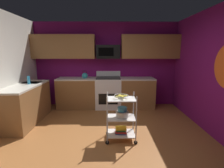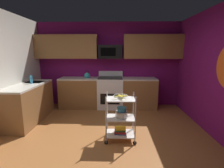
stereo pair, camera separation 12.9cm
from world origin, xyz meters
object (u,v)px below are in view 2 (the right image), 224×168
(mixing_bowl_small, at_px, (122,109))
(book_stack, at_px, (120,131))
(dish_soap_bottle, at_px, (31,80))
(microwave, at_px, (110,52))
(mixing_bowl_large, at_px, (122,114))
(rolling_cart, at_px, (120,118))
(fruit_bowl, at_px, (121,96))
(oven_range, at_px, (110,92))
(kettle, at_px, (87,75))

(mixing_bowl_small, height_order, book_stack, mixing_bowl_small)
(dish_soap_bottle, bearing_deg, microwave, 29.28)
(mixing_bowl_large, distance_m, dish_soap_bottle, 2.49)
(microwave, relative_size, mixing_bowl_small, 3.85)
(rolling_cart, height_order, fruit_bowl, rolling_cart)
(rolling_cart, distance_m, fruit_bowl, 0.42)
(book_stack, bearing_deg, mixing_bowl_large, 0.00)
(oven_range, bearing_deg, fruit_bowl, -82.28)
(fruit_bowl, distance_m, kettle, 2.21)
(microwave, distance_m, rolling_cart, 2.45)
(fruit_bowl, xyz_separation_m, kettle, (-0.97, 1.98, 0.12))
(rolling_cart, relative_size, dish_soap_bottle, 4.57)
(rolling_cart, xyz_separation_m, mixing_bowl_small, (0.02, 0.01, 0.17))
(book_stack, xyz_separation_m, dish_soap_bottle, (-2.20, 1.00, 0.84))
(oven_range, bearing_deg, mixing_bowl_small, -81.53)
(dish_soap_bottle, bearing_deg, mixing_bowl_small, -24.03)
(book_stack, height_order, kettle, kettle)
(fruit_bowl, distance_m, mixing_bowl_small, 0.26)
(microwave, height_order, fruit_bowl, microwave)
(microwave, bearing_deg, fruit_bowl, -82.65)
(oven_range, xyz_separation_m, mixing_bowl_small, (0.29, -1.97, 0.14))
(book_stack, bearing_deg, microwave, 97.35)
(microwave, distance_m, fruit_bowl, 2.26)
(mixing_bowl_small, xyz_separation_m, dish_soap_bottle, (-2.22, 0.99, 0.40))
(mixing_bowl_small, bearing_deg, rolling_cart, -152.41)
(oven_range, bearing_deg, book_stack, -82.28)
(rolling_cart, bearing_deg, oven_range, 97.72)
(fruit_bowl, xyz_separation_m, mixing_bowl_large, (0.02, 0.00, -0.36))
(rolling_cart, relative_size, kettle, 3.47)
(oven_range, relative_size, microwave, 1.57)
(mixing_bowl_small, bearing_deg, dish_soap_bottle, 155.97)
(mixing_bowl_large, height_order, dish_soap_bottle, dish_soap_bottle)
(fruit_bowl, relative_size, dish_soap_bottle, 1.36)
(microwave, bearing_deg, mixing_bowl_large, -82.06)
(mixing_bowl_small, distance_m, kettle, 2.24)
(oven_range, distance_m, mixing_bowl_large, 2.00)
(rolling_cart, bearing_deg, fruit_bowl, -165.96)
(mixing_bowl_large, height_order, book_stack, mixing_bowl_large)
(rolling_cart, distance_m, book_stack, 0.27)
(mixing_bowl_large, relative_size, book_stack, 1.10)
(oven_range, distance_m, mixing_bowl_small, 2.00)
(fruit_bowl, bearing_deg, microwave, 97.35)
(microwave, height_order, rolling_cart, microwave)
(kettle, bearing_deg, mixing_bowl_small, -63.05)
(mixing_bowl_small, bearing_deg, fruit_bowl, -152.41)
(oven_range, height_order, dish_soap_bottle, dish_soap_bottle)
(mixing_bowl_small, xyz_separation_m, kettle, (-1.00, 1.97, 0.38))
(microwave, bearing_deg, dish_soap_bottle, -150.72)
(oven_range, distance_m, microwave, 1.23)
(fruit_bowl, bearing_deg, kettle, 116.23)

